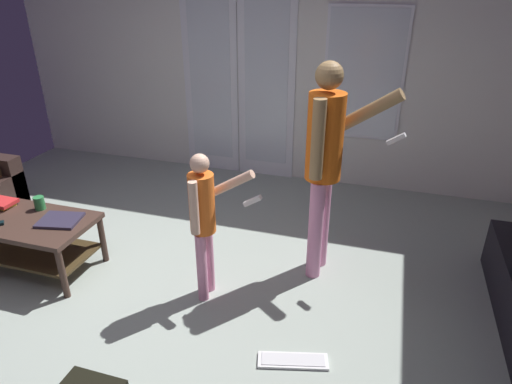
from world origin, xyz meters
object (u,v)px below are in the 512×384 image
Objects in this scene: coffee_table at (29,233)px; book_stack at (2,203)px; person_adult at (326,155)px; cup_near_edge at (39,203)px; laptop_closed at (60,220)px; person_child at (204,215)px; loose_keyboard at (293,361)px.

book_stack is at bearing 159.71° from coffee_table.
person_adult reaches higher than cup_near_edge.
person_adult is 2.12m from laptop_closed.
coffee_table is 0.32m from laptop_closed.
cup_near_edge is at bearing 8.21° from book_stack.
person_adult is at bearing 37.39° from person_child.
coffee_table is at bearing -163.63° from person_adult.
laptop_closed is at bearing -6.83° from book_stack.
coffee_table is 0.93× the size of person_child.
person_child is 1.86m from book_stack.
cup_near_edge reaches higher than laptop_closed.
person_child is 2.47× the size of loose_keyboard.
cup_near_edge is at bearing 144.42° from laptop_closed.
book_stack is (-2.62, 0.50, 0.47)m from loose_keyboard.
person_adult is 15.23× the size of cup_near_edge.
laptop_closed is at bearing -23.37° from cup_near_edge.
person_child is 4.86× the size of book_stack.
cup_near_edge reaches higher than book_stack.
laptop_closed is (-1.98, 0.43, 0.45)m from loose_keyboard.
cup_near_edge is at bearing 166.33° from loose_keyboard.
person_child is at bearing -10.31° from laptop_closed.
person_child is at bearing 3.58° from coffee_table.
cup_near_edge is (-1.51, 0.09, -0.18)m from person_child.
person_adult is 2.70m from book_stack.
book_stack is at bearing 160.96° from laptop_closed.
laptop_closed is 0.32m from cup_near_edge.
coffee_table is at bearing 170.65° from loose_keyboard.
book_stack reaches higher than loose_keyboard.
loose_keyboard is 2.39m from cup_near_edge.
person_child is (-0.74, -0.56, -0.32)m from person_adult.
person_child is (1.50, 0.09, 0.35)m from coffee_table.
person_child reaches higher than book_stack.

